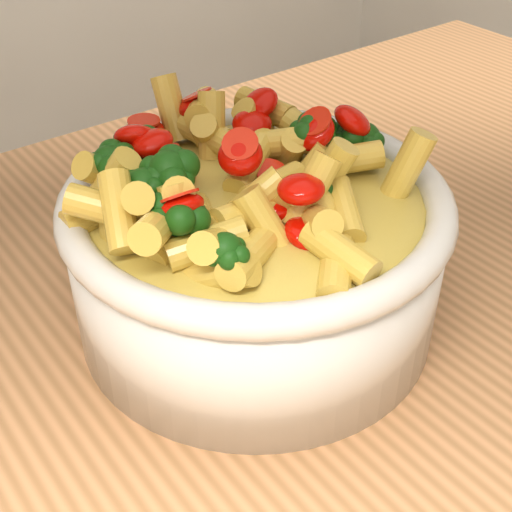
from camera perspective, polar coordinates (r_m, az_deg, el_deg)
table at (r=0.63m, az=6.46°, el=-11.04°), size 1.20×0.80×0.90m
serving_bowl at (r=0.51m, az=-0.00°, el=0.13°), size 0.27×0.27×0.12m
pasta_salad at (r=0.47m, az=-0.00°, el=7.20°), size 0.21×0.21×0.05m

